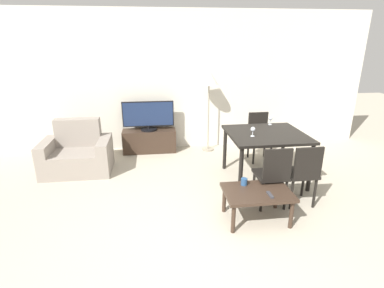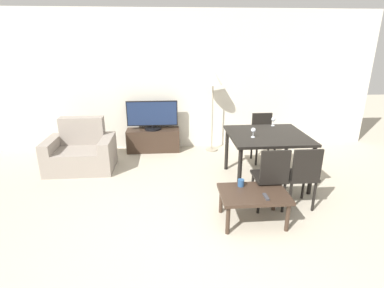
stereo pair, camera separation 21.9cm
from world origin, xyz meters
name	(u,v)px [view 1 (the left image)]	position (x,y,z in m)	size (l,w,h in m)	color
ground_plane	(209,257)	(0.00, 0.00, 0.00)	(18.00, 18.00, 0.00)	#B2A893
wall_back	(178,82)	(0.00, 3.47, 1.35)	(7.79, 0.06, 2.70)	silver
armchair	(78,155)	(-1.82, 2.43, 0.29)	(1.11, 0.75, 0.86)	gray
tv_stand	(149,141)	(-0.62, 3.22, 0.23)	(1.04, 0.36, 0.45)	#38281E
tv	(148,116)	(-0.62, 3.21, 0.74)	(0.99, 0.32, 0.57)	black
coffee_table	(257,195)	(0.71, 0.61, 0.35)	(0.82, 0.57, 0.40)	#38281E
dining_table	(266,138)	(1.21, 1.71, 0.69)	(1.17, 1.09, 0.78)	black
dining_chair_near	(273,173)	(1.00, 0.87, 0.50)	(0.40, 0.40, 0.88)	black
dining_chair_far	(259,134)	(1.41, 2.56, 0.50)	(0.40, 0.40, 0.88)	black
dining_chair_near_right	(303,172)	(1.41, 0.87, 0.50)	(0.40, 0.40, 0.88)	black
floor_lamp	(209,81)	(0.56, 3.16, 1.39)	(0.35, 0.35, 1.60)	gray
remote_primary	(270,195)	(0.82, 0.47, 0.41)	(0.04, 0.15, 0.02)	#38383D
cup_white_near	(244,182)	(0.59, 0.78, 0.45)	(0.08, 0.08, 0.09)	navy
wine_glass_left	(271,119)	(1.44, 2.17, 0.88)	(0.07, 0.07, 0.15)	silver
wine_glass_center	(253,130)	(0.94, 1.58, 0.88)	(0.07, 0.07, 0.15)	silver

